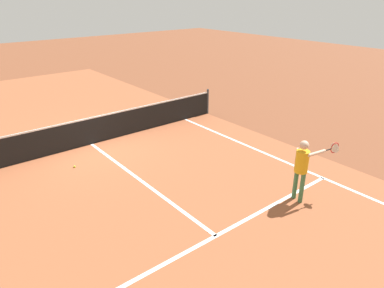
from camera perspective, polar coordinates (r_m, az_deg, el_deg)
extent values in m
plane|color=brown|center=(12.65, -16.03, -0.01)|extent=(60.00, 60.00, 0.00)
cube|color=#9E5433|center=(12.65, -16.03, -0.01)|extent=(10.62, 24.40, 0.00)
cube|color=white|center=(10.87, 18.48, -4.33)|extent=(0.10, 11.89, 0.01)
cube|color=white|center=(7.86, 3.91, -14.67)|extent=(8.22, 0.10, 0.01)
cube|color=white|center=(10.04, -8.56, -5.69)|extent=(0.10, 6.40, 0.01)
cylinder|color=#33383D|center=(15.14, 2.55, 6.93)|extent=(0.09, 0.09, 1.07)
cube|color=black|center=(12.49, -16.26, 1.90)|extent=(10.69, 0.02, 0.91)
cube|color=white|center=(12.32, -16.51, 3.97)|extent=(10.69, 0.03, 0.05)
cylinder|color=#3F7247|center=(9.28, 16.44, -6.26)|extent=(0.11, 0.11, 0.80)
cylinder|color=#3F7247|center=(9.15, 17.41, -6.83)|extent=(0.11, 0.11, 0.80)
cylinder|color=gold|center=(8.90, 17.43, -2.73)|extent=(0.32, 0.32, 0.56)
sphere|color=beige|center=(8.73, 17.77, -0.18)|extent=(0.22, 0.22, 0.22)
cylinder|color=beige|center=(9.00, 16.67, -2.27)|extent=(0.08, 0.08, 0.55)
cylinder|color=beige|center=(8.90, 19.61, -1.40)|extent=(0.55, 0.17, 0.08)
cylinder|color=black|center=(9.17, 21.22, -0.88)|extent=(0.22, 0.06, 0.03)
torus|color=red|center=(9.35, 22.17, -0.58)|extent=(0.28, 0.07, 0.28)
cylinder|color=silver|center=(9.35, 22.17, -0.58)|extent=(0.04, 0.25, 0.25)
sphere|color=#CCE033|center=(11.13, -18.56, -3.50)|extent=(0.07, 0.07, 0.07)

